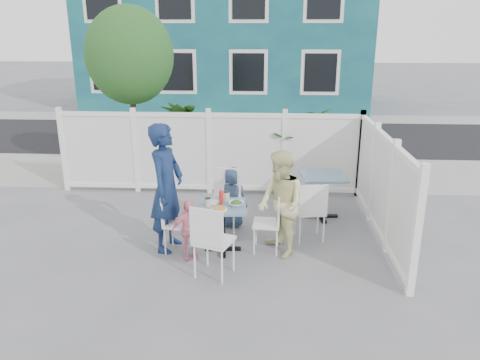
# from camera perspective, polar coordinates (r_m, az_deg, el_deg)

# --- Properties ---
(ground) EXTENTS (80.00, 80.00, 0.00)m
(ground) POSITION_cam_1_polar(r_m,az_deg,el_deg) (7.18, -6.79, -7.92)
(ground) COLOR slate
(near_sidewalk) EXTENTS (24.00, 2.60, 0.01)m
(near_sidewalk) POSITION_cam_1_polar(r_m,az_deg,el_deg) (10.69, -3.32, 1.02)
(near_sidewalk) COLOR gray
(near_sidewalk) RESTS_ON ground
(street) EXTENTS (24.00, 5.00, 0.01)m
(street) POSITION_cam_1_polar(r_m,az_deg,el_deg) (14.25, -1.62, 5.36)
(street) COLOR black
(street) RESTS_ON ground
(far_sidewalk) EXTENTS (24.00, 1.60, 0.01)m
(far_sidewalk) POSITION_cam_1_polar(r_m,az_deg,el_deg) (17.28, -0.74, 7.62)
(far_sidewalk) COLOR gray
(far_sidewalk) RESTS_ON ground
(building) EXTENTS (11.00, 6.00, 6.00)m
(building) POSITION_cam_1_polar(r_m,az_deg,el_deg) (20.42, -1.54, 17.67)
(building) COLOR #144658
(building) RESTS_ON ground
(fence_back) EXTENTS (5.86, 0.08, 1.60)m
(fence_back) POSITION_cam_1_polar(r_m,az_deg,el_deg) (9.13, -3.78, 3.12)
(fence_back) COLOR white
(fence_back) RESTS_ON ground
(fence_right) EXTENTS (0.08, 3.66, 1.60)m
(fence_right) POSITION_cam_1_polar(r_m,az_deg,el_deg) (7.55, 16.87, -0.85)
(fence_right) COLOR white
(fence_right) RESTS_ON ground
(tree) EXTENTS (1.80, 1.62, 3.59)m
(tree) POSITION_cam_1_polar(r_m,az_deg,el_deg) (10.07, -13.32, 14.52)
(tree) COLOR #382316
(tree) RESTS_ON ground
(utility_cabinet) EXTENTS (0.64, 0.46, 1.17)m
(utility_cabinet) POSITION_cam_1_polar(r_m,az_deg,el_deg) (11.29, -16.01, 4.32)
(utility_cabinet) COLOR gold
(utility_cabinet) RESTS_ON ground
(potted_shrub_a) EXTENTS (1.17, 1.17, 1.73)m
(potted_shrub_a) POSITION_cam_1_polar(r_m,az_deg,el_deg) (9.86, -6.60, 4.64)
(potted_shrub_a) COLOR #1C4A1B
(potted_shrub_a) RESTS_ON ground
(potted_shrub_b) EXTENTS (1.93, 1.91, 1.62)m
(potted_shrub_b) POSITION_cam_1_polar(r_m,az_deg,el_deg) (9.64, 6.12, 4.03)
(potted_shrub_b) COLOR #1C4A1B
(potted_shrub_b) RESTS_ON ground
(main_table) EXTENTS (0.72, 0.72, 0.71)m
(main_table) POSITION_cam_1_polar(r_m,az_deg,el_deg) (6.77, -2.13, -4.38)
(main_table) COLOR #3A5677
(main_table) RESTS_ON ground
(spare_table) EXTENTS (0.79, 0.79, 0.77)m
(spare_table) POSITION_cam_1_polar(r_m,az_deg,el_deg) (8.06, 10.06, -0.56)
(spare_table) COLOR #3A5677
(spare_table) RESTS_ON ground
(chair_left) EXTENTS (0.43, 0.44, 0.88)m
(chair_left) POSITION_cam_1_polar(r_m,az_deg,el_deg) (6.85, -8.11, -4.59)
(chair_left) COLOR white
(chair_left) RESTS_ON ground
(chair_right) EXTENTS (0.41, 0.42, 0.87)m
(chair_right) POSITION_cam_1_polar(r_m,az_deg,el_deg) (6.79, 3.88, -4.68)
(chair_right) COLOR white
(chair_right) RESTS_ON ground
(chair_back) EXTENTS (0.51, 0.50, 1.00)m
(chair_back) POSITION_cam_1_polar(r_m,az_deg,el_deg) (7.48, -1.78, -1.86)
(chair_back) COLOR white
(chair_back) RESTS_ON ground
(chair_near) EXTENTS (0.58, 0.57, 1.01)m
(chair_near) POSITION_cam_1_polar(r_m,az_deg,el_deg) (6.03, -3.56, -6.91)
(chair_near) COLOR white
(chair_near) RESTS_ON ground
(chair_spare) EXTENTS (0.49, 0.48, 0.94)m
(chair_spare) POSITION_cam_1_polar(r_m,az_deg,el_deg) (7.14, 8.68, -3.33)
(chair_spare) COLOR white
(chair_spare) RESTS_ON ground
(man) EXTENTS (0.59, 0.77, 1.88)m
(man) POSITION_cam_1_polar(r_m,az_deg,el_deg) (6.79, -8.94, -0.96)
(man) COLOR #13244A
(man) RESTS_ON ground
(woman) EXTENTS (0.83, 0.92, 1.53)m
(woman) POSITION_cam_1_polar(r_m,az_deg,el_deg) (6.62, 4.97, -2.95)
(woman) COLOR #D3C851
(woman) RESTS_ON ground
(boy) EXTENTS (0.54, 0.41, 1.00)m
(boy) POSITION_cam_1_polar(r_m,az_deg,el_deg) (7.63, -0.95, -2.10)
(boy) COLOR navy
(boy) RESTS_ON ground
(toddler) EXTENTS (0.55, 0.45, 0.88)m
(toddler) POSITION_cam_1_polar(r_m,az_deg,el_deg) (6.61, -6.29, -6.04)
(toddler) COLOR pink
(toddler) RESTS_ON ground
(plate_main) EXTENTS (0.24, 0.24, 0.02)m
(plate_main) POSITION_cam_1_polar(r_m,az_deg,el_deg) (6.54, -2.59, -3.62)
(plate_main) COLOR white
(plate_main) RESTS_ON main_table
(plate_side) EXTENTS (0.20, 0.20, 0.01)m
(plate_side) POSITION_cam_1_polar(r_m,az_deg,el_deg) (6.83, -3.43, -2.70)
(plate_side) COLOR white
(plate_side) RESTS_ON main_table
(salad_bowl) EXTENTS (0.22, 0.22, 0.05)m
(salad_bowl) POSITION_cam_1_polar(r_m,az_deg,el_deg) (6.69, -0.45, -2.92)
(salad_bowl) COLOR white
(salad_bowl) RESTS_ON main_table
(coffee_cup_a) EXTENTS (0.08, 0.08, 0.12)m
(coffee_cup_a) POSITION_cam_1_polar(r_m,az_deg,el_deg) (6.66, -3.94, -2.76)
(coffee_cup_a) COLOR beige
(coffee_cup_a) RESTS_ON main_table
(coffee_cup_b) EXTENTS (0.09, 0.09, 0.13)m
(coffee_cup_b) POSITION_cam_1_polar(r_m,az_deg,el_deg) (6.88, -1.65, -1.99)
(coffee_cup_b) COLOR beige
(coffee_cup_b) RESTS_ON main_table
(ketchup_bottle) EXTENTS (0.06, 0.06, 0.20)m
(ketchup_bottle) POSITION_cam_1_polar(r_m,az_deg,el_deg) (6.72, -2.31, -2.20)
(ketchup_bottle) COLOR red
(ketchup_bottle) RESTS_ON main_table
(salt_shaker) EXTENTS (0.03, 0.03, 0.07)m
(salt_shaker) POSITION_cam_1_polar(r_m,az_deg,el_deg) (6.94, -2.41, -2.09)
(salt_shaker) COLOR white
(salt_shaker) RESTS_ON main_table
(pepper_shaker) EXTENTS (0.03, 0.03, 0.08)m
(pepper_shaker) POSITION_cam_1_polar(r_m,az_deg,el_deg) (6.93, -2.30, -2.07)
(pepper_shaker) COLOR black
(pepper_shaker) RESTS_ON main_table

